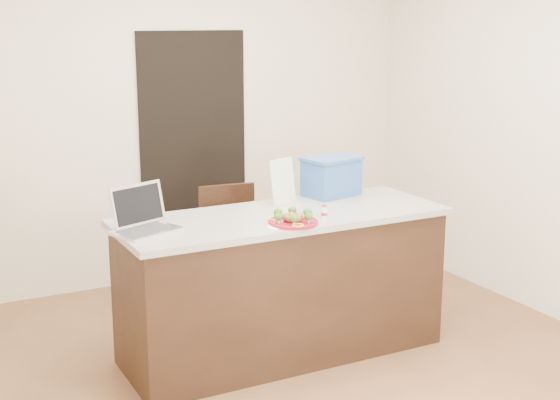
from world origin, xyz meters
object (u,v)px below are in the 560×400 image
island (282,284)px  chair (233,242)px  plate (293,222)px  laptop (142,218)px  blue_box (331,176)px  napkin (279,226)px  yogurt_bottle (324,213)px

island → chair: bearing=88.4°
plate → island: bearing=77.2°
laptop → blue_box: size_ratio=1.02×
island → napkin: 0.55m
island → laptop: bearing=177.2°
island → blue_box: bearing=28.8°
yogurt_bottle → laptop: size_ratio=0.19×
plate → chair: bearing=85.7°
blue_box → napkin: bearing=-153.6°
blue_box → chair: blue_box is taller
chair → plate: bearing=-88.4°
yogurt_bottle → napkin: bearing=-172.4°
plate → laptop: laptop is taller
laptop → plate: bearing=-40.0°
island → chair: 0.80m
island → napkin: bearing=-121.5°
laptop → chair: laptop is taller
napkin → island: bearing=58.5°
island → yogurt_bottle: bearing=-49.0°
laptop → chair: size_ratio=0.45×
blue_box → chair: bearing=122.7°
island → napkin: napkin is taller
yogurt_bottle → laptop: bearing=166.8°
laptop → island: bearing=-23.7°
blue_box → chair: 0.89m
napkin → yogurt_bottle: yogurt_bottle is taller
napkin → plate: bearing=4.0°
napkin → laptop: 0.79m
island → plate: (-0.06, -0.24, 0.47)m
island → laptop: 1.03m
blue_box → chair: size_ratio=0.45×
plate → laptop: size_ratio=0.70×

